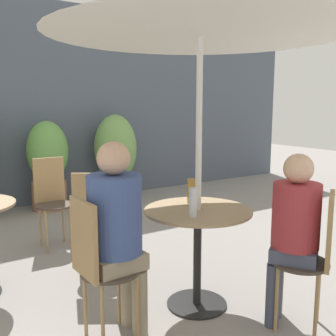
% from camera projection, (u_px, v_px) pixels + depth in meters
% --- Properties ---
extents(ground_plane, '(20.00, 20.00, 0.00)m').
position_uv_depth(ground_plane, '(187.00, 314.00, 2.84)').
color(ground_plane, gray).
extents(storefront_wall, '(10.00, 0.06, 3.00)m').
position_uv_depth(storefront_wall, '(36.00, 104.00, 5.77)').
color(storefront_wall, '#4C5666').
rests_on(storefront_wall, ground_plane).
extents(cafe_table_near, '(0.79, 0.79, 0.75)m').
position_uv_depth(cafe_table_near, '(198.00, 234.00, 2.89)').
color(cafe_table_near, black).
rests_on(cafe_table_near, ground_plane).
extents(bistro_chair_0, '(0.38, 0.38, 0.94)m').
position_uv_depth(bistro_chair_0, '(97.00, 259.00, 2.41)').
color(bistro_chair_0, '#42382D').
rests_on(bistro_chair_0, ground_plane).
extents(bistro_chair_1, '(0.43, 0.43, 0.94)m').
position_uv_depth(bistro_chair_1, '(315.00, 250.00, 2.56)').
color(bistro_chair_1, '#42382D').
rests_on(bistro_chair_1, ground_plane).
extents(bistro_chair_2, '(0.38, 0.38, 0.94)m').
position_uv_depth(bistro_chair_2, '(51.00, 194.00, 4.15)').
color(bistro_chair_2, '#42382D').
rests_on(bistro_chair_2, ground_plane).
extents(bistro_chair_4, '(0.42, 0.43, 0.94)m').
position_uv_depth(bistro_chair_4, '(94.00, 215.00, 3.37)').
color(bistro_chair_4, '#42382D').
rests_on(bistro_chair_4, ground_plane).
extents(seated_person_0, '(0.35, 0.34, 1.28)m').
position_uv_depth(seated_person_0, '(117.00, 224.00, 2.47)').
color(seated_person_0, gray).
rests_on(seated_person_0, ground_plane).
extents(seated_person_1, '(0.38, 0.39, 1.19)m').
position_uv_depth(seated_person_1, '(293.00, 224.00, 2.60)').
color(seated_person_1, '#42475B').
rests_on(seated_person_1, ground_plane).
extents(beer_glass_0, '(0.06, 0.06, 0.20)m').
position_uv_depth(beer_glass_0, '(193.00, 202.00, 2.65)').
color(beer_glass_0, silver).
rests_on(beer_glass_0, cafe_table_near).
extents(beer_glass_1, '(0.07, 0.07, 0.19)m').
position_uv_depth(beer_glass_1, '(192.00, 191.00, 3.04)').
color(beer_glass_1, '#B28433').
rests_on(beer_glass_1, cafe_table_near).
extents(potted_plant_1, '(0.57, 0.57, 1.27)m').
position_uv_depth(potted_plant_1, '(48.00, 163.00, 5.60)').
color(potted_plant_1, '#93664C').
rests_on(potted_plant_1, ground_plane).
extents(potted_plant_2, '(0.66, 0.66, 1.35)m').
position_uv_depth(potted_plant_2, '(116.00, 153.00, 6.12)').
color(potted_plant_2, slate).
rests_on(potted_plant_2, ground_plane).
extents(umbrella, '(2.12, 2.12, 2.24)m').
position_uv_depth(umbrella, '(200.00, 15.00, 2.64)').
color(umbrella, silver).
rests_on(umbrella, ground_plane).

